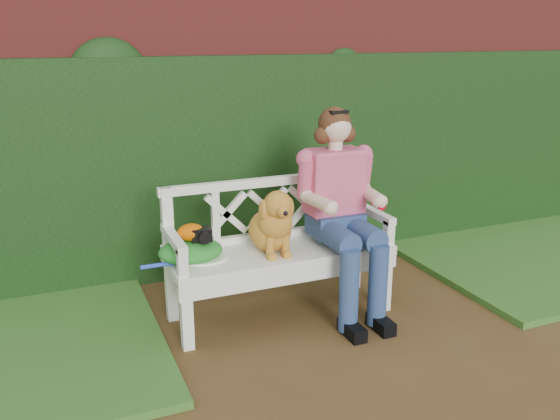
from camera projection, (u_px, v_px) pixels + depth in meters
name	position (u px, v px, depth m)	size (l,w,h in m)	color
ground	(369.00, 357.00, 3.55)	(60.00, 60.00, 0.00)	#4F3217
brick_wall	(256.00, 128.00, 4.91)	(10.00, 0.30, 2.20)	maroon
ivy_hedge	(266.00, 163.00, 4.79)	(10.00, 0.18, 1.70)	#1C4014
grass_right	(552.00, 250.00, 5.22)	(2.60, 2.00, 0.05)	#2B541D
garden_bench	(280.00, 282.00, 4.02)	(1.58, 0.60, 0.48)	white
seated_woman	(337.00, 213.00, 4.02)	(0.58, 0.77, 1.37)	#F93632
dog	(272.00, 219.00, 3.83)	(0.30, 0.40, 0.44)	#B98540
tennis_racket	(200.00, 259.00, 3.73)	(0.58, 0.24, 0.03)	white
green_bag	(191.00, 250.00, 3.72)	(0.41, 0.31, 0.14)	#196A26
camera_item	(202.00, 234.00, 3.68)	(0.12, 0.09, 0.08)	black
baseball_glove	(191.00, 232.00, 3.68)	(0.17, 0.13, 0.11)	#C85100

